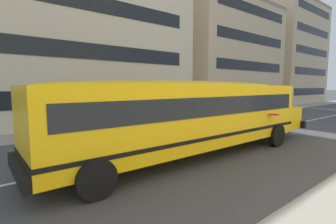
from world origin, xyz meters
TOP-DOWN VIEW (x-y plane):
  - ground_plane at (0.00, 0.00)m, footprint 400.00×400.00m
  - sidewalk_far at (0.00, 7.01)m, footprint 120.00×3.00m
  - lane_centreline at (0.00, 0.00)m, footprint 110.00×0.16m
  - school_bus at (-2.69, -1.21)m, footprint 13.29×3.21m
  - parked_car_black_end_of_row at (7.63, 4.16)m, footprint 3.98×2.04m
  - apartment_block_far_left at (-3.66, 13.61)m, footprint 20.99×10.24m
  - apartment_block_far_centre at (16.72, 13.67)m, footprint 15.48×10.37m
  - apartment_block_far_right at (33.82, 15.15)m, footprint 14.10×13.31m

SIDE VIEW (x-z plane):
  - ground_plane at x=0.00m, z-range 0.00..0.00m
  - lane_centreline at x=0.00m, z-range 0.00..0.01m
  - sidewalk_far at x=0.00m, z-range 0.00..0.01m
  - parked_car_black_end_of_row at x=7.63m, z-range 0.02..1.66m
  - school_bus at x=-2.69m, z-range 0.28..3.25m
  - apartment_block_far_centre at x=16.72m, z-range 0.00..13.30m
  - apartment_block_far_left at x=-3.66m, z-range 0.00..13.30m
  - apartment_block_far_right at x=33.82m, z-range 0.00..16.50m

